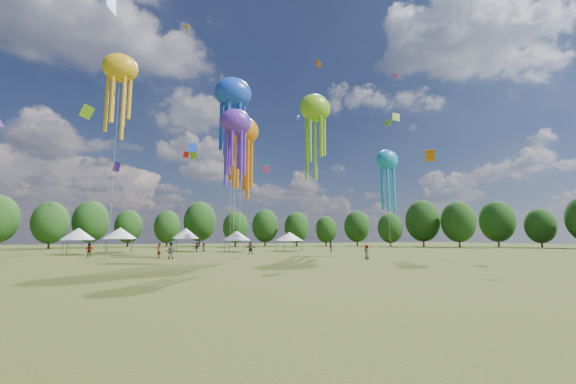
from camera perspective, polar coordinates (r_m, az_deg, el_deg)
name	(u,v)px	position (r m, az deg, el deg)	size (l,w,h in m)	color
ground	(473,304)	(15.70, 27.63, -15.65)	(300.00, 300.00, 0.00)	#384416
spectator_near	(170,251)	(44.46, -18.39, -8.97)	(0.94, 0.73, 1.92)	gray
spectators_far	(241,248)	(55.37, -7.61, -8.98)	(38.02, 31.23, 1.89)	gray
festival_tents	(186,235)	(65.62, -16.07, -6.59)	(39.82, 11.87, 4.30)	#47474C
show_kites	(259,121)	(53.91, -4.62, 11.31)	(37.00, 26.15, 28.26)	orange
small_kites	(218,71)	(59.57, -11.18, 18.60)	(76.11, 61.54, 45.68)	orange
treeline	(184,217)	(73.13, -16.41, -3.90)	(201.57, 95.24, 13.43)	#38281C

